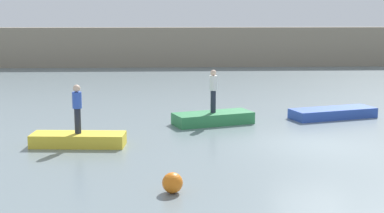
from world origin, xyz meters
TOP-DOWN VIEW (x-y plane):
  - ground_plane at (0.00, 0.00)m, footprint 120.00×120.00m
  - embankment_wall at (0.00, 27.44)m, footprint 80.00×1.20m
  - rowboat_yellow at (-8.12, 0.18)m, footprint 3.28×1.27m
  - rowboat_green at (-3.13, 3.73)m, footprint 3.49×2.26m
  - rowboat_blue at (2.22, 4.79)m, footprint 3.99×2.29m
  - person_blue_shirt at (-8.12, 0.18)m, footprint 0.32×0.32m
  - person_white_shirt at (-3.13, 3.73)m, footprint 0.32×0.32m
  - mooring_buoy at (-4.92, -5.00)m, footprint 0.54×0.54m

SIDE VIEW (x-z plane):
  - ground_plane at x=0.00m, z-range 0.00..0.00m
  - rowboat_blue at x=2.22m, z-range 0.00..0.42m
  - rowboat_yellow at x=-8.12m, z-range 0.00..0.45m
  - rowboat_green at x=-3.13m, z-range 0.00..0.48m
  - mooring_buoy at x=-4.92m, z-range 0.00..0.54m
  - person_blue_shirt at x=-8.12m, z-range 0.55..2.25m
  - person_white_shirt at x=-3.13m, z-range 0.59..2.36m
  - embankment_wall at x=0.00m, z-range 0.00..3.26m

